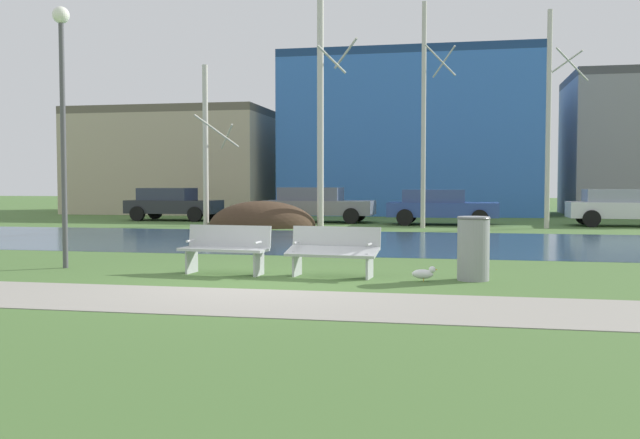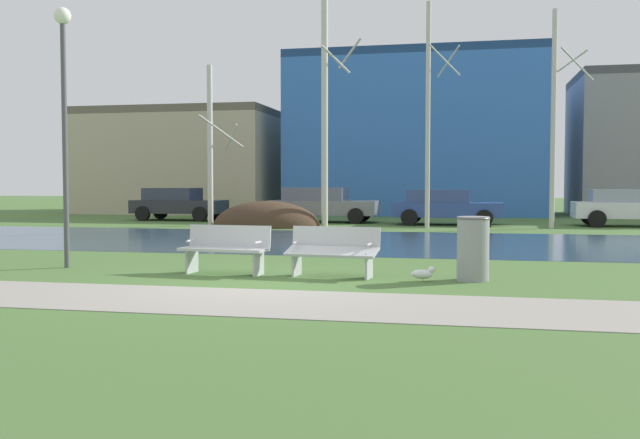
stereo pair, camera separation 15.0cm
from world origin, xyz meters
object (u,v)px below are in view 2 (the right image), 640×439
Objects in this scene: streetlamp at (64,93)px; parked_wagon_fourth_white at (631,207)px; parked_van_nearest_dark at (177,203)px; seagull at (423,274)px; parked_sedan_second_grey at (322,204)px; parked_hatch_third_blue at (445,206)px; trash_bin at (473,247)px; bench_right at (333,250)px; bench_left at (225,248)px.

streetlamp is 1.15× the size of parked_wagon_fourth_white.
parked_van_nearest_dark is at bearing 106.40° from streetlamp.
seagull is 0.09× the size of parked_sedan_second_grey.
trash_bin is at bearing -86.59° from parked_hatch_third_blue.
streetlamp is at bearing -73.60° from parked_van_nearest_dark.
bench_right is at bearing 171.14° from seagull.
parked_hatch_third_blue is (11.66, -1.06, -0.01)m from parked_van_nearest_dark.
parked_van_nearest_dark is 0.93× the size of parked_wagon_fourth_white.
parked_wagon_fourth_white is (8.33, 16.32, 0.28)m from bench_right.
parked_sedan_second_grey is (6.54, -0.20, 0.02)m from parked_van_nearest_dark.
bench_left is at bearing 176.03° from seagull.
parked_hatch_third_blue is (6.73, 15.66, -2.62)m from streetlamp.
parked_sedan_second_grey reaches higher than bench_right.
bench_right is 2.39m from trash_bin.
parked_hatch_third_blue is at bearing -9.59° from parked_sedan_second_grey.
bench_right is at bearing 0.00° from bench_left.
trash_bin is at bearing -53.37° from parked_van_nearest_dark.
trash_bin is 2.52× the size of seagull.
trash_bin is 0.22× the size of streetlamp.
parked_sedan_second_grey is 5.19m from parked_hatch_third_blue.
seagull is at bearing -8.86° from bench_right.
parked_sedan_second_grey is (-3.68, 16.80, 0.30)m from bench_right.
bench_right is 0.33× the size of streetlamp.
parked_sedan_second_grey is at bearing 102.35° from bench_right.
streetlamp is (-7.68, 0.23, 2.80)m from trash_bin.
parked_sedan_second_grey is (-5.26, 17.05, 0.64)m from seagull.
parked_sedan_second_grey is at bearing 107.15° from seagull.
bench_right is 3.86× the size of seagull.
streetlamp is 1.16× the size of parked_hatch_third_blue.
parked_hatch_third_blue reaches higher than bench_left.
streetlamp is 21.21m from parked_wagon_fourth_white.
bench_left is 1.00× the size of bench_right.
bench_right is (1.97, 0.00, 0.00)m from bench_left.
trash_bin is at bearing -110.08° from parked_wagon_fourth_white.
bench_left is 19.30m from parked_wagon_fourth_white.
bench_left is at bearing 180.00° from bench_right.
seagull is at bearing -160.25° from trash_bin.
parked_wagon_fourth_white reaches higher than trash_bin.
parked_hatch_third_blue is 6.91m from parked_wagon_fourth_white.
streetlamp is at bearing 177.06° from bench_right.
trash_bin is 15.92m from parked_hatch_third_blue.
parked_hatch_third_blue is at bearing 77.92° from bench_left.
parked_sedan_second_grey is at bearing 84.42° from streetlamp.
bench_right is at bearing -58.99° from parked_van_nearest_dark.
parked_hatch_third_blue is at bearing 66.73° from streetlamp.
parked_van_nearest_dark is at bearing 174.79° from parked_hatch_third_blue.
bench_right is 0.39× the size of parked_hatch_third_blue.
parked_hatch_third_blue is (3.41, 15.94, 0.27)m from bench_left.
parked_van_nearest_dark reaches higher than parked_hatch_third_blue.
parked_sedan_second_grey is 12.02m from parked_wagon_fourth_white.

